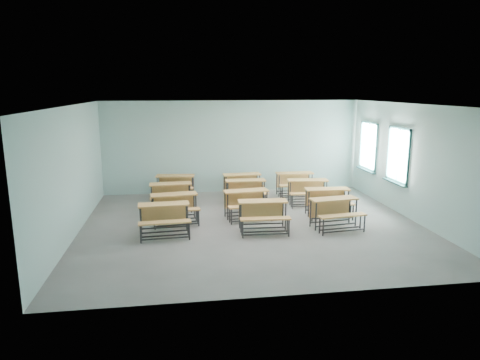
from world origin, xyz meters
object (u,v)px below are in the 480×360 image
object	(u,v)px
desk_unit_r0c2	(335,209)
desk_unit_r2c2	(308,188)
desk_unit_r2c0	(171,192)
desk_unit_r1c2	(328,198)
desk_unit_r1c0	(175,204)
desk_unit_r0c1	(263,211)
desk_unit_r1c1	(247,200)
desk_unit_r3c1	(243,182)
desk_unit_r0c0	(164,215)
desk_unit_r3c2	(295,181)
desk_unit_r2c1	(246,188)
desk_unit_r3c0	(175,183)

from	to	relation	value
desk_unit_r0c2	desk_unit_r2c2	distance (m)	2.36
desk_unit_r2c0	desk_unit_r1c2	bearing A→B (deg)	-20.09
desk_unit_r0c2	desk_unit_r1c0	world-z (taller)	same
desk_unit_r0c1	desk_unit_r1c1	bearing A→B (deg)	103.04
desk_unit_r0c2	desk_unit_r3c1	xyz separation A→B (m)	(-1.91, 3.58, 0.00)
desk_unit_r2c0	desk_unit_r3c1	world-z (taller)	same
desk_unit_r0c0	desk_unit_r1c2	xyz separation A→B (m)	(4.61, 0.99, 0.00)
desk_unit_r1c2	desk_unit_r3c2	world-z (taller)	same
desk_unit_r2c1	desk_unit_r3c0	size ratio (longest dim) A/B	0.94
desk_unit_r0c2	desk_unit_r2c1	distance (m)	3.27
desk_unit_r1c2	desk_unit_r2c0	xyz separation A→B (m)	(-4.47, 1.36, 0.00)
desk_unit_r1c2	desk_unit_r2c1	bearing A→B (deg)	147.84
desk_unit_r1c2	desk_unit_r2c0	distance (m)	4.67
desk_unit_r0c1	desk_unit_r2c1	distance (m)	2.59
desk_unit_r0c2	desk_unit_r1c1	world-z (taller)	same
desk_unit_r0c1	desk_unit_r2c2	size ratio (longest dim) A/B	0.97
desk_unit_r1c0	desk_unit_r3c0	world-z (taller)	same
desk_unit_r0c1	desk_unit_r3c1	xyz separation A→B (m)	(0.01, 3.55, 0.00)
desk_unit_r1c2	desk_unit_r2c2	xyz separation A→B (m)	(-0.20, 1.28, 0.00)
desk_unit_r1c2	desk_unit_r3c0	size ratio (longest dim) A/B	0.97
desk_unit_r0c2	desk_unit_r1c1	xyz separation A→B (m)	(-2.14, 1.22, 0.00)
desk_unit_r1c0	desk_unit_r3c0	xyz separation A→B (m)	(0.00, 2.59, 0.00)
desk_unit_r0c2	desk_unit_r1c0	xyz separation A→B (m)	(-4.17, 1.08, 0.00)
desk_unit_r0c0	desk_unit_r0c2	world-z (taller)	same
desk_unit_r1c1	desk_unit_r2c1	distance (m)	1.41
desk_unit_r2c0	desk_unit_r3c2	bearing A→B (deg)	11.56
desk_unit_r1c1	desk_unit_r1c0	bearing A→B (deg)	177.10
desk_unit_r0c0	desk_unit_r3c2	world-z (taller)	same
desk_unit_r1c1	desk_unit_r2c1	bearing A→B (deg)	75.27
desk_unit_r2c2	desk_unit_r3c0	world-z (taller)	same
desk_unit_r0c2	desk_unit_r1c1	bearing A→B (deg)	143.37
desk_unit_r2c2	desk_unit_r1c0	bearing A→B (deg)	-157.34
desk_unit_r0c0	desk_unit_r0c2	distance (m)	4.42
desk_unit_r0c1	desk_unit_r1c1	size ratio (longest dim) A/B	0.96
desk_unit_r0c2	desk_unit_r2c0	distance (m)	4.93
desk_unit_r0c0	desk_unit_r1c1	size ratio (longest dim) A/B	0.97
desk_unit_r0c0	desk_unit_r0c1	xyz separation A→B (m)	(2.50, -0.06, 0.00)
desk_unit_r1c2	desk_unit_r2c1	xyz separation A→B (m)	(-2.14, 1.54, 0.00)
desk_unit_r0c0	desk_unit_r1c2	bearing A→B (deg)	8.68
desk_unit_r2c2	desk_unit_r3c2	world-z (taller)	same
desk_unit_r0c2	desk_unit_r3c0	bearing A→B (deg)	131.63
desk_unit_r1c0	desk_unit_r2c0	xyz separation A→B (m)	(-0.12, 1.36, 0.00)
desk_unit_r1c0	desk_unit_r1c2	bearing A→B (deg)	-6.78
desk_unit_r1c2	desk_unit_r2c0	world-z (taller)	same
desk_unit_r2c0	desk_unit_r3c0	world-z (taller)	same
desk_unit_r1c0	desk_unit_r3c2	bearing A→B (deg)	24.40
desk_unit_r3c0	desk_unit_r3c2	size ratio (longest dim) A/B	1.06
desk_unit_r1c1	desk_unit_r1c2	xyz separation A→B (m)	(2.33, -0.14, 0.00)
desk_unit_r1c0	desk_unit_r0c0	bearing A→B (deg)	-111.11
desk_unit_r2c0	desk_unit_r3c2	size ratio (longest dim) A/B	1.03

